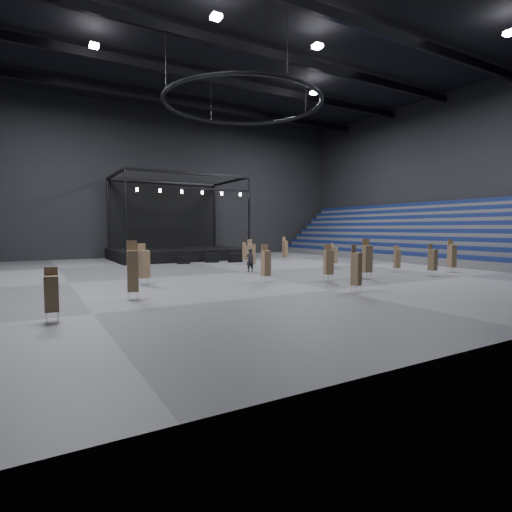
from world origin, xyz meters
TOP-DOWN VIEW (x-y plane):
  - floor at (0.00, 0.00)m, footprint 50.00×50.00m
  - ceiling at (0.00, 0.00)m, footprint 50.00×42.00m
  - wall_back at (0.00, 21.00)m, footprint 50.00×0.20m
  - wall_right at (25.00, 0.00)m, footprint 0.20×42.00m
  - bleachers_right at (22.94, 0.00)m, footprint 7.20×40.00m
  - stage at (0.00, 16.24)m, footprint 14.00×10.00m
  - truss_ring at (-0.00, 0.00)m, footprint 12.30×12.30m
  - roof_girders at (0.00, -0.00)m, footprint 49.00×30.35m
  - floodlights at (0.00, -4.00)m, footprint 28.60×16.60m
  - flight_case_left at (-1.53, 9.43)m, footprint 1.17×0.63m
  - flight_case_mid at (1.49, 9.48)m, footprint 1.50×1.08m
  - flight_case_right at (3.67, 8.55)m, footprint 1.42×0.81m
  - chair_stack_0 at (-8.62, -3.36)m, footprint 0.68×0.68m
  - chair_stack_1 at (3.60, 6.21)m, footprint 0.59×0.59m
  - chair_stack_2 at (14.00, -8.36)m, footprint 0.57×0.57m
  - chair_stack_3 at (-10.36, -8.12)m, footprint 0.58×0.58m
  - chair_stack_4 at (-14.00, -11.24)m, footprint 0.51×0.51m
  - chair_stack_5 at (0.67, -11.73)m, footprint 0.55×0.55m
  - chair_stack_6 at (-7.30, 5.68)m, footprint 0.57×0.57m
  - chair_stack_7 at (10.51, -6.05)m, footprint 0.54×0.54m
  - chair_stack_8 at (9.40, 8.01)m, footprint 0.49×0.49m
  - chair_stack_9 at (2.42, -7.38)m, footprint 0.68×0.68m
  - chair_stack_10 at (5.43, -7.84)m, footprint 0.67×0.67m
  - chair_stack_11 at (1.85, 1.95)m, footprint 0.61×0.61m
  - chair_stack_12 at (-1.42, -5.79)m, footprint 0.50×0.50m
  - chair_stack_13 at (10.64, -9.11)m, footprint 0.55×0.55m
  - chair_stack_14 at (8.59, -0.82)m, footprint 0.62×0.62m
  - man_center at (0.56, -0.12)m, footprint 0.68×0.45m
  - crew_member at (8.81, 0.07)m, footprint 0.87×0.97m

SIDE VIEW (x-z plane):
  - floor at x=0.00m, z-range 0.00..0.00m
  - flight_case_left at x=-1.53m, z-range 0.00..0.76m
  - flight_case_mid at x=1.49m, z-range 0.00..0.90m
  - flight_case_right at x=3.67m, z-range 0.00..0.91m
  - crew_member at x=8.81m, z-range 0.00..1.65m
  - man_center at x=0.56m, z-range 0.00..1.86m
  - chair_stack_7 at x=10.51m, z-range 0.04..2.13m
  - chair_stack_4 at x=-14.00m, z-range 0.08..2.11m
  - chair_stack_1 at x=3.60m, z-range 0.06..2.17m
  - chair_stack_6 at x=-7.30m, z-range 0.04..2.18m
  - chair_stack_14 at x=8.59m, z-range 0.07..2.21m
  - chair_stack_13 at x=10.64m, z-range 0.06..2.39m
  - chair_stack_12 at x=-1.42m, z-range 0.04..2.47m
  - chair_stack_9 at x=2.42m, z-range 0.07..2.49m
  - chair_stack_8 at x=9.40m, z-range 0.02..2.57m
  - chair_stack_5 at x=0.67m, z-range 0.02..2.60m
  - chair_stack_11 at x=1.85m, z-range 0.05..2.58m
  - chair_stack_2 at x=14.00m, z-range 0.04..2.64m
  - chair_stack_0 at x=-8.62m, z-range 0.06..2.61m
  - chair_stack_10 at x=5.43m, z-range 0.05..2.79m
  - stage at x=0.00m, z-range -3.15..6.05m
  - chair_stack_3 at x=-10.36m, z-range 0.02..2.90m
  - bleachers_right at x=22.94m, z-range -1.47..4.93m
  - wall_back at x=0.00m, z-range 0.00..18.00m
  - wall_right at x=25.00m, z-range 0.00..18.00m
  - truss_ring at x=0.00m, z-range 10.43..15.58m
  - floodlights at x=0.00m, z-range 16.48..16.73m
  - roof_girders at x=0.00m, z-range 16.85..17.55m
  - ceiling at x=0.00m, z-range 17.90..18.10m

